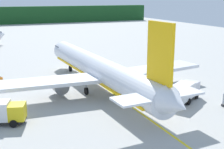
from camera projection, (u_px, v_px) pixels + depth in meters
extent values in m
cylinder|color=silver|center=(98.00, 68.00, 47.99)|extent=(5.63, 36.15, 3.80)
cone|color=silver|center=(61.00, 50.00, 64.69)|extent=(3.73, 2.58, 3.61)
cone|color=silver|center=(176.00, 104.00, 30.85)|extent=(3.39, 3.36, 3.23)
cube|color=#192333|center=(64.00, 47.00, 62.56)|extent=(3.35, 2.56, 0.60)
cube|color=silver|center=(43.00, 83.00, 42.52)|extent=(16.23, 5.65, 0.50)
cylinder|color=slate|center=(59.00, 85.00, 45.55)|extent=(2.36, 3.31, 2.20)
cube|color=silver|center=(154.00, 69.00, 50.32)|extent=(16.55, 7.22, 0.50)
cylinder|color=slate|center=(134.00, 76.00, 51.02)|extent=(2.36, 3.31, 2.20)
cube|color=#F2B20C|center=(160.00, 53.00, 32.37)|extent=(0.58, 4.41, 6.50)
cube|color=silver|center=(158.00, 96.00, 33.55)|extent=(10.55, 3.73, 0.24)
cube|color=#F2B20C|center=(98.00, 75.00, 48.25)|extent=(5.26, 32.54, 0.36)
cylinder|color=black|center=(70.00, 69.00, 60.62)|extent=(0.41, 1.12, 1.10)
cylinder|color=gray|center=(70.00, 65.00, 60.42)|extent=(0.20, 0.20, 0.50)
cylinder|color=black|center=(86.00, 91.00, 46.31)|extent=(0.41, 1.12, 1.10)
cylinder|color=gray|center=(86.00, 86.00, 46.11)|extent=(0.20, 0.20, 0.50)
cylinder|color=black|center=(117.00, 87.00, 48.53)|extent=(0.41, 1.12, 1.10)
cylinder|color=gray|center=(117.00, 82.00, 48.33)|extent=(0.20, 0.20, 0.50)
cone|color=white|center=(2.00, 34.00, 94.20)|extent=(3.29, 3.71, 3.10)
cube|color=silver|center=(191.00, 87.00, 44.99)|extent=(2.69, 2.82, 1.80)
cube|color=#192333|center=(193.00, 83.00, 45.57)|extent=(1.04, 1.61, 0.94)
cube|color=white|center=(182.00, 92.00, 42.29)|extent=(5.34, 4.46, 2.04)
cube|color=#262628|center=(184.00, 98.00, 43.28)|extent=(6.52, 4.85, 0.16)
cylinder|color=black|center=(182.00, 93.00, 45.62)|extent=(0.91, 0.71, 0.90)
cylinder|color=black|center=(197.00, 96.00, 44.40)|extent=(0.91, 0.71, 0.90)
cylinder|color=black|center=(174.00, 99.00, 43.19)|extent=(0.91, 0.71, 0.90)
cylinder|color=black|center=(189.00, 102.00, 41.97)|extent=(0.91, 0.71, 0.90)
cube|color=yellow|center=(17.00, 111.00, 35.53)|extent=(2.38, 2.64, 1.80)
cube|color=#192333|center=(25.00, 108.00, 35.52)|extent=(0.64, 1.79, 0.94)
cylinder|color=black|center=(17.00, 116.00, 36.82)|extent=(0.94, 0.54, 0.90)
cylinder|color=black|center=(13.00, 124.00, 34.70)|extent=(0.94, 0.54, 0.90)
cylinder|color=#191E33|center=(1.00, 84.00, 50.42)|extent=(0.14, 0.14, 0.88)
cylinder|color=#191E33|center=(2.00, 84.00, 50.52)|extent=(0.14, 0.14, 0.88)
cube|color=orange|center=(1.00, 79.00, 50.28)|extent=(0.47, 0.30, 0.66)
cube|color=silver|center=(1.00, 79.00, 50.27)|extent=(0.49, 0.31, 0.06)
sphere|color=tan|center=(1.00, 77.00, 50.17)|extent=(0.24, 0.24, 0.24)
cylinder|color=orange|center=(2.00, 79.00, 50.42)|extent=(0.09, 0.09, 0.63)
cube|color=yellow|center=(119.00, 98.00, 44.95)|extent=(0.30, 60.00, 0.01)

